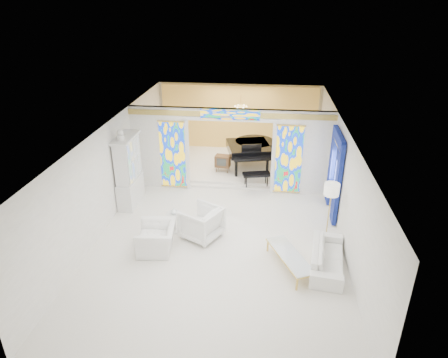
# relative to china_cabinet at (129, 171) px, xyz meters

# --- Properties ---
(floor) EXTENTS (12.00, 12.00, 0.00)m
(floor) POSITION_rel_china_cabinet_xyz_m (3.22, -0.60, -1.17)
(floor) COLOR white
(floor) RESTS_ON ground
(ceiling) EXTENTS (7.00, 12.00, 0.02)m
(ceiling) POSITION_rel_china_cabinet_xyz_m (3.22, -0.60, 1.83)
(ceiling) COLOR white
(ceiling) RESTS_ON wall_back
(wall_back) EXTENTS (7.00, 0.02, 3.00)m
(wall_back) POSITION_rel_china_cabinet_xyz_m (3.22, 5.40, 0.33)
(wall_back) COLOR white
(wall_back) RESTS_ON floor
(wall_front) EXTENTS (7.00, 0.02, 3.00)m
(wall_front) POSITION_rel_china_cabinet_xyz_m (3.22, -6.60, 0.33)
(wall_front) COLOR white
(wall_front) RESTS_ON floor
(wall_left) EXTENTS (0.02, 12.00, 3.00)m
(wall_left) POSITION_rel_china_cabinet_xyz_m (-0.28, -0.60, 0.33)
(wall_left) COLOR white
(wall_left) RESTS_ON floor
(wall_right) EXTENTS (0.02, 12.00, 3.00)m
(wall_right) POSITION_rel_china_cabinet_xyz_m (6.72, -0.60, 0.33)
(wall_right) COLOR white
(wall_right) RESTS_ON floor
(partition_wall) EXTENTS (7.00, 0.22, 3.00)m
(partition_wall) POSITION_rel_china_cabinet_xyz_m (3.22, 1.40, 0.48)
(partition_wall) COLOR white
(partition_wall) RESTS_ON floor
(stained_glass_left) EXTENTS (0.90, 0.04, 2.40)m
(stained_glass_left) POSITION_rel_china_cabinet_xyz_m (1.19, 1.29, 0.13)
(stained_glass_left) COLOR gold
(stained_glass_left) RESTS_ON partition_wall
(stained_glass_right) EXTENTS (0.90, 0.04, 2.40)m
(stained_glass_right) POSITION_rel_china_cabinet_xyz_m (5.25, 1.29, 0.13)
(stained_glass_right) COLOR gold
(stained_glass_right) RESTS_ON partition_wall
(stained_glass_transom) EXTENTS (2.00, 0.04, 0.34)m
(stained_glass_transom) POSITION_rel_china_cabinet_xyz_m (3.22, 1.29, 1.65)
(stained_glass_transom) COLOR gold
(stained_glass_transom) RESTS_ON partition_wall
(alcove_platform) EXTENTS (6.80, 3.80, 0.18)m
(alcove_platform) POSITION_rel_china_cabinet_xyz_m (3.22, 3.50, -1.08)
(alcove_platform) COLOR white
(alcove_platform) RESTS_ON floor
(gold_curtain_back) EXTENTS (6.70, 0.10, 2.90)m
(gold_curtain_back) POSITION_rel_china_cabinet_xyz_m (3.22, 5.28, 0.33)
(gold_curtain_back) COLOR #F5C355
(gold_curtain_back) RESTS_ON wall_back
(chandelier) EXTENTS (0.48, 0.48, 0.30)m
(chandelier) POSITION_rel_china_cabinet_xyz_m (3.42, 3.40, 1.38)
(chandelier) COLOR gold
(chandelier) RESTS_ON ceiling
(blue_drapes) EXTENTS (0.14, 1.85, 2.65)m
(blue_drapes) POSITION_rel_china_cabinet_xyz_m (6.62, 0.10, 0.41)
(blue_drapes) COLOR navy
(blue_drapes) RESTS_ON wall_right
(china_cabinet) EXTENTS (0.56, 1.46, 2.72)m
(china_cabinet) POSITION_rel_china_cabinet_xyz_m (0.00, 0.00, 0.00)
(china_cabinet) COLOR silver
(china_cabinet) RESTS_ON floor
(armchair_left) EXTENTS (1.13, 1.25, 0.75)m
(armchair_left) POSITION_rel_china_cabinet_xyz_m (1.58, -2.56, -0.80)
(armchair_left) COLOR silver
(armchair_left) RESTS_ON floor
(armchair_right) EXTENTS (1.39, 1.38, 0.94)m
(armchair_right) POSITION_rel_china_cabinet_xyz_m (2.69, -1.79, -0.70)
(armchair_right) COLOR white
(armchair_right) RESTS_ON floor
(sofa) EXTENTS (1.08, 2.14, 0.60)m
(sofa) POSITION_rel_china_cabinet_xyz_m (6.17, -2.83, -0.87)
(sofa) COLOR white
(sofa) RESTS_ON floor
(side_table) EXTENTS (0.56, 0.56, 0.61)m
(side_table) POSITION_rel_china_cabinet_xyz_m (1.86, -1.62, -0.77)
(side_table) COLOR silver
(side_table) RESTS_ON floor
(vase) EXTENTS (0.25, 0.25, 0.20)m
(vase) POSITION_rel_china_cabinet_xyz_m (1.86, -1.62, -0.46)
(vase) COLOR silver
(vase) RESTS_ON side_table
(coffee_table) EXTENTS (1.27, 1.87, 0.40)m
(coffee_table) POSITION_rel_china_cabinet_xyz_m (5.19, -2.98, -0.80)
(coffee_table) COLOR white
(coffee_table) RESTS_ON floor
(floor_lamp) EXTENTS (0.51, 0.51, 1.73)m
(floor_lamp) POSITION_rel_china_cabinet_xyz_m (6.32, -1.41, 0.31)
(floor_lamp) COLOR gold
(floor_lamp) RESTS_ON floor
(grand_piano) EXTENTS (2.13, 3.27, 1.20)m
(grand_piano) POSITION_rel_china_cabinet_xyz_m (3.89, 3.18, -0.18)
(grand_piano) COLOR black
(grand_piano) RESTS_ON alcove_platform
(tv_console) EXTENTS (0.61, 0.45, 0.65)m
(tv_console) POSITION_rel_china_cabinet_xyz_m (2.81, 2.58, -0.56)
(tv_console) COLOR brown
(tv_console) RESTS_ON alcove_platform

